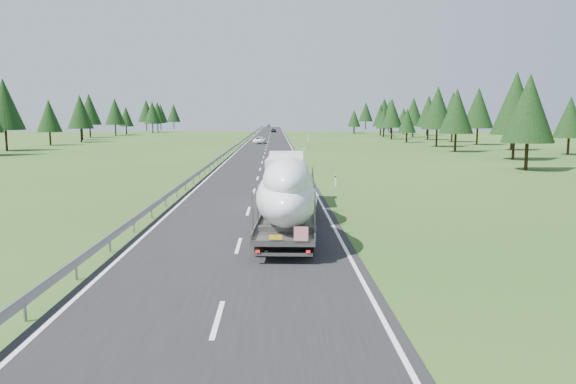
{
  "coord_description": "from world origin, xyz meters",
  "views": [
    {
      "loc": [
        1.62,
        -15.03,
        5.61
      ],
      "look_at": [
        2.26,
        13.1,
        1.83
      ],
      "focal_mm": 35.0,
      "sensor_mm": 36.0,
      "label": 1
    }
  ],
  "objects_px": {
    "highway_sign": "(308,139)",
    "distant_van": "(259,140)",
    "distant_car_dark": "(273,130)",
    "distant_car_blue": "(269,126)",
    "boat_truck": "(288,186)"
  },
  "relations": [
    {
      "from": "distant_van",
      "to": "highway_sign",
      "type": "bearing_deg",
      "value": -64.4
    },
    {
      "from": "distant_car_dark",
      "to": "boat_truck",
      "type": "bearing_deg",
      "value": -95.31
    },
    {
      "from": "highway_sign",
      "to": "distant_van",
      "type": "distance_m",
      "value": 25.09
    },
    {
      "from": "distant_van",
      "to": "distant_car_blue",
      "type": "bearing_deg",
      "value": 94.92
    },
    {
      "from": "highway_sign",
      "to": "distant_car_dark",
      "type": "distance_m",
      "value": 109.71
    },
    {
      "from": "highway_sign",
      "to": "boat_truck",
      "type": "relative_size",
      "value": 0.14
    },
    {
      "from": "distant_van",
      "to": "distant_car_dark",
      "type": "bearing_deg",
      "value": 93.03
    },
    {
      "from": "boat_truck",
      "to": "distant_car_dark",
      "type": "distance_m",
      "value": 176.15
    },
    {
      "from": "distant_van",
      "to": "distant_car_blue",
      "type": "distance_m",
      "value": 194.08
    },
    {
      "from": "highway_sign",
      "to": "boat_truck",
      "type": "distance_m",
      "value": 66.8
    },
    {
      "from": "distant_car_dark",
      "to": "distant_car_blue",
      "type": "height_order",
      "value": "distant_car_blue"
    },
    {
      "from": "distant_car_dark",
      "to": "distant_car_blue",
      "type": "xyz_separation_m",
      "value": [
        -3.01,
        107.99,
        0.04
      ]
    },
    {
      "from": "distant_car_dark",
      "to": "distant_car_blue",
      "type": "distance_m",
      "value": 108.03
    },
    {
      "from": "boat_truck",
      "to": "distant_van",
      "type": "xyz_separation_m",
      "value": [
        -3.95,
        90.05,
        -1.36
      ]
    },
    {
      "from": "boat_truck",
      "to": "highway_sign",
      "type": "bearing_deg",
      "value": 85.76
    }
  ]
}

